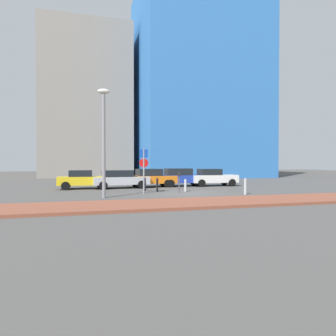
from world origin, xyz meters
TOP-DOWN VIEW (x-y plane):
  - ground_plane at (0.00, 0.00)m, footprint 120.00×120.00m
  - sidewalk_brick at (0.00, -5.33)m, footprint 40.00×3.46m
  - parked_car_yellow at (-6.52, 5.39)m, footprint 4.12×1.97m
  - parked_car_silver at (-3.73, 5.23)m, footprint 4.58×2.25m
  - parked_car_orange at (-0.97, 5.84)m, footprint 4.00×2.21m
  - parked_car_blue at (1.62, 5.92)m, footprint 4.30×2.05m
  - parked_car_white at (4.50, 5.49)m, footprint 4.19×2.07m
  - parking_sign_post at (-2.72, 0.36)m, footprint 0.60×0.10m
  - parking_meter at (-0.33, 0.14)m, footprint 0.18×0.14m
  - street_lamp at (-5.42, -1.31)m, footprint 0.70×0.36m
  - traffic_bollard_near at (-1.46, 1.76)m, footprint 0.14×0.14m
  - traffic_bollard_mid at (-2.24, 2.36)m, footprint 0.13×0.13m
  - traffic_bollard_far at (0.50, 1.25)m, footprint 0.17×0.17m
  - traffic_bollard_edge at (3.56, -1.80)m, footprint 0.17×0.17m
  - building_colorful_midrise at (10.19, 23.92)m, footprint 17.89×14.99m
  - building_under_construction at (-6.04, 28.36)m, footprint 12.74×10.54m

SIDE VIEW (x-z plane):
  - ground_plane at x=0.00m, z-range 0.00..0.00m
  - sidewalk_brick at x=0.00m, z-range 0.00..0.14m
  - traffic_bollard_far at x=0.50m, z-range 0.00..0.86m
  - traffic_bollard_near at x=-1.46m, z-range 0.00..0.95m
  - traffic_bollard_mid at x=-2.24m, z-range 0.00..0.96m
  - traffic_bollard_edge at x=3.56m, z-range 0.00..1.04m
  - parked_car_yellow at x=-6.52m, z-range 0.02..1.49m
  - parked_car_silver at x=-3.73m, z-range 0.04..1.50m
  - parked_car_white at x=4.50m, z-range 0.02..1.53m
  - parked_car_orange at x=-0.97m, z-range 0.02..1.57m
  - parked_car_blue at x=1.62m, z-range 0.03..1.59m
  - parking_meter at x=-0.33m, z-range 0.21..1.67m
  - parking_sign_post at x=-2.72m, z-range 0.39..3.36m
  - street_lamp at x=-5.42m, z-range 0.61..6.97m
  - building_under_construction at x=-6.04m, z-range 0.00..22.00m
  - building_colorful_midrise at x=10.19m, z-range 0.00..28.14m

